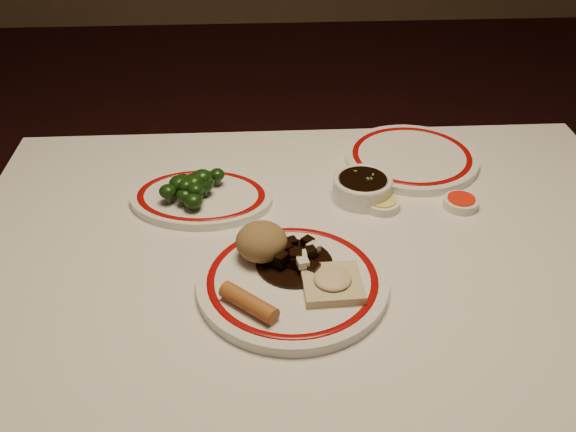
% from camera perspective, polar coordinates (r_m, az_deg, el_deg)
% --- Properties ---
extents(dining_table, '(1.20, 0.90, 0.75)m').
position_cam_1_polar(dining_table, '(1.11, 2.65, -7.37)').
color(dining_table, white).
rests_on(dining_table, ground).
extents(main_plate, '(0.31, 0.31, 0.02)m').
position_cam_1_polar(main_plate, '(0.98, 0.40, -5.88)').
color(main_plate, white).
rests_on(main_plate, dining_table).
extents(rice_mound, '(0.08, 0.08, 0.06)m').
position_cam_1_polar(rice_mound, '(1.00, -2.37, -2.29)').
color(rice_mound, olive).
rests_on(rice_mound, main_plate).
extents(spring_roll, '(0.09, 0.08, 0.03)m').
position_cam_1_polar(spring_roll, '(0.92, -3.50, -7.68)').
color(spring_roll, '#AF622B').
rests_on(spring_roll, main_plate).
extents(fried_wonton, '(0.09, 0.09, 0.02)m').
position_cam_1_polar(fried_wonton, '(0.96, 3.96, -5.89)').
color(fried_wonton, '#CABF8E').
rests_on(fried_wonton, main_plate).
extents(stirfry_heap, '(0.12, 0.12, 0.03)m').
position_cam_1_polar(stirfry_heap, '(1.00, 0.62, -3.84)').
color(stirfry_heap, black).
rests_on(stirfry_heap, main_plate).
extents(broccoli_plate, '(0.28, 0.25, 0.02)m').
position_cam_1_polar(broccoli_plate, '(1.19, -7.71, 1.66)').
color(broccoli_plate, white).
rests_on(broccoli_plate, dining_table).
extents(broccoli_pile, '(0.12, 0.11, 0.05)m').
position_cam_1_polar(broccoli_pile, '(1.16, -8.40, 2.65)').
color(broccoli_pile, '#23471C').
rests_on(broccoli_pile, broccoli_plate).
extents(soy_bowl, '(0.11, 0.11, 0.04)m').
position_cam_1_polar(soy_bowl, '(1.19, 6.62, 2.46)').
color(soy_bowl, white).
rests_on(soy_bowl, dining_table).
extents(sweet_sour_dish, '(0.06, 0.06, 0.02)m').
position_cam_1_polar(sweet_sour_dish, '(1.20, 15.10, 1.17)').
color(sweet_sour_dish, white).
rests_on(sweet_sour_dish, dining_table).
extents(mustard_dish, '(0.06, 0.06, 0.02)m').
position_cam_1_polar(mustard_dish, '(1.17, 8.36, 1.07)').
color(mustard_dish, white).
rests_on(mustard_dish, dining_table).
extents(far_plate, '(0.29, 0.29, 0.02)m').
position_cam_1_polar(far_plate, '(1.33, 10.92, 5.13)').
color(far_plate, white).
rests_on(far_plate, dining_table).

